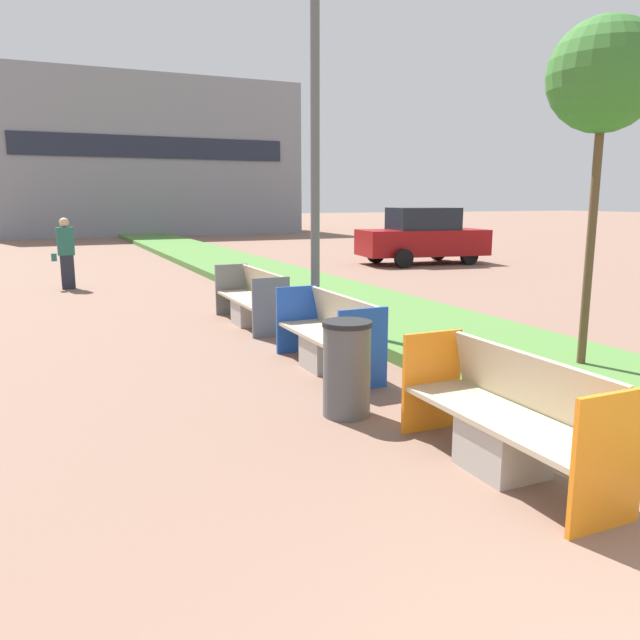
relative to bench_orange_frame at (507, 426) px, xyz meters
name	(u,v)px	position (x,y,z in m)	size (l,w,h in m)	color
planter_grass_strip	(316,293)	(2.26, 8.87, -0.28)	(2.80, 120.00, 0.18)	#4C7A38
building_backdrop	(143,160)	(3.06, 37.73, 4.18)	(17.90, 9.01, 9.09)	gray
bench_orange_frame	(507,426)	(0.00, 0.00, 0.00)	(0.65, 2.04, 0.94)	#ADA8A0
bench_blue_frame	(329,341)	(0.00, 3.34, 0.00)	(0.65, 2.00, 0.94)	#ADA8A0
bench_grey_frame	(252,303)	(0.00, 6.51, 0.01)	(0.65, 2.23, 0.94)	#ADA8A0
litter_bin	(347,368)	(-0.58, 1.68, 0.12)	(0.49, 0.49, 0.96)	#4C4F51
street_lamp_post	(315,40)	(0.61, 5.17, 4.04)	(0.24, 0.44, 8.03)	#56595B
sapling_tree_near	(604,78)	(2.62, 1.72, 3.10)	(1.26, 1.26, 4.12)	brown
pedestrian_walking	(66,253)	(-2.71, 12.46, 0.50)	(0.53, 0.24, 1.70)	#232633
parked_car_distant	(422,236)	(8.39, 14.00, 0.55)	(4.40, 2.33, 1.86)	maroon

